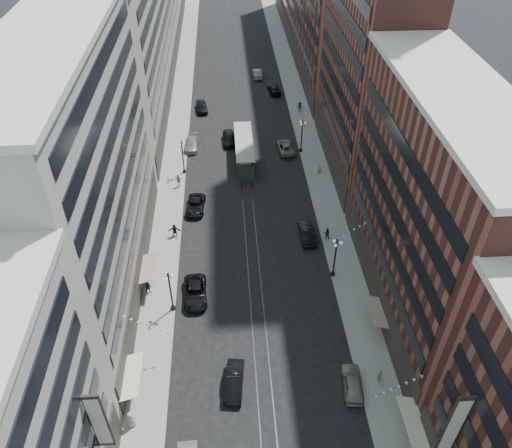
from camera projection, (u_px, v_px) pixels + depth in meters
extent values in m
plane|color=black|center=(244.00, 154.00, 79.85)|extent=(220.00, 220.00, 0.00)
cube|color=gray|center=(178.00, 125.00, 86.95)|extent=(4.00, 180.00, 0.15)
cube|color=gray|center=(303.00, 121.00, 88.06)|extent=(4.00, 180.00, 0.15)
cube|color=#2D2D33|center=(237.00, 124.00, 87.51)|extent=(0.12, 180.00, 0.02)
cube|color=#2D2D33|center=(245.00, 124.00, 87.58)|extent=(0.12, 180.00, 0.02)
cube|color=#9E9A8C|center=(82.00, 181.00, 49.30)|extent=(8.00, 36.00, 28.00)
cube|color=#9E9A8C|center=(148.00, 4.00, 98.45)|extent=(8.00, 90.00, 26.00)
cube|color=brown|center=(431.00, 214.00, 48.43)|extent=(8.00, 30.00, 24.00)
cube|color=brown|center=(374.00, 25.00, 64.27)|extent=(8.00, 26.00, 42.00)
cylinder|color=black|center=(173.00, 308.00, 54.55)|extent=(0.56, 0.56, 0.30)
cylinder|color=black|center=(171.00, 292.00, 52.99)|extent=(0.18, 0.18, 5.20)
sphere|color=black|center=(168.00, 274.00, 51.21)|extent=(0.24, 0.24, 0.24)
sphere|color=white|center=(173.00, 276.00, 51.49)|extent=(0.36, 0.36, 0.36)
sphere|color=white|center=(166.00, 274.00, 51.76)|extent=(0.36, 0.36, 0.36)
sphere|color=white|center=(166.00, 279.00, 51.15)|extent=(0.36, 0.36, 0.36)
cylinder|color=black|center=(184.00, 171.00, 75.34)|extent=(0.56, 0.56, 0.30)
cylinder|color=black|center=(183.00, 158.00, 73.79)|extent=(0.18, 0.18, 5.20)
sphere|color=black|center=(181.00, 141.00, 72.00)|extent=(0.24, 0.24, 0.24)
sphere|color=white|center=(184.00, 143.00, 72.28)|extent=(0.36, 0.36, 0.36)
sphere|color=white|center=(180.00, 142.00, 72.55)|extent=(0.36, 0.36, 0.36)
sphere|color=white|center=(180.00, 145.00, 71.95)|extent=(0.36, 0.36, 0.36)
cylinder|color=black|center=(333.00, 274.00, 58.56)|extent=(0.56, 0.56, 0.30)
cylinder|color=black|center=(335.00, 259.00, 57.00)|extent=(0.18, 0.18, 5.20)
sphere|color=black|center=(337.00, 240.00, 55.22)|extent=(0.24, 0.24, 0.24)
sphere|color=white|center=(341.00, 243.00, 55.50)|extent=(0.36, 0.36, 0.36)
sphere|color=white|center=(334.00, 241.00, 55.76)|extent=(0.36, 0.36, 0.36)
sphere|color=white|center=(336.00, 245.00, 55.16)|extent=(0.36, 0.36, 0.36)
cylinder|color=black|center=(301.00, 150.00, 80.12)|extent=(0.56, 0.56, 0.30)
cylinder|color=black|center=(302.00, 137.00, 78.56)|extent=(0.18, 0.18, 5.20)
sphere|color=black|center=(303.00, 121.00, 76.78)|extent=(0.24, 0.24, 0.24)
sphere|color=white|center=(305.00, 123.00, 77.06)|extent=(0.36, 0.36, 0.36)
sphere|color=white|center=(301.00, 122.00, 77.33)|extent=(0.36, 0.36, 0.36)
sphere|color=white|center=(301.00, 124.00, 76.73)|extent=(0.36, 0.36, 0.36)
cube|color=#253B2D|center=(244.00, 153.00, 77.62)|extent=(2.51, 12.06, 2.61)
cube|color=gray|center=(244.00, 144.00, 76.60)|extent=(1.61, 11.05, 0.60)
cube|color=gray|center=(244.00, 141.00, 76.34)|extent=(2.71, 12.26, 0.15)
cylinder|color=black|center=(246.00, 174.00, 74.75)|extent=(2.31, 0.70, 0.70)
cylinder|color=black|center=(243.00, 143.00, 81.71)|extent=(2.31, 0.70, 0.70)
imported|color=black|center=(195.00, 292.00, 55.66)|extent=(2.77, 5.59, 1.52)
imported|color=gray|center=(353.00, 383.00, 46.81)|extent=(2.21, 4.64, 1.53)
imported|color=black|center=(234.00, 381.00, 46.91)|extent=(2.16, 4.88, 1.56)
imported|color=gray|center=(131.00, 419.00, 43.65)|extent=(0.94, 0.55, 1.85)
imported|color=black|center=(148.00, 288.00, 55.93)|extent=(0.81, 0.46, 1.64)
imported|color=#B4AB95|center=(380.00, 376.00, 47.20)|extent=(0.58, 1.00, 1.61)
imported|color=black|center=(196.00, 205.00, 68.13)|extent=(2.75, 5.30, 1.43)
imported|color=gray|center=(192.00, 144.00, 80.75)|extent=(2.34, 5.25, 1.50)
imported|color=black|center=(202.00, 107.00, 90.89)|extent=(2.47, 4.91, 1.60)
imported|color=black|center=(307.00, 233.00, 63.52)|extent=(1.84, 5.01, 1.64)
imported|color=#67645B|center=(286.00, 147.00, 80.01)|extent=(2.88, 5.54, 1.49)
imported|color=black|center=(274.00, 89.00, 96.84)|extent=(2.61, 5.32, 1.49)
imported|color=black|center=(229.00, 138.00, 81.95)|extent=(2.27, 5.07, 1.69)
imported|color=gray|center=(257.00, 74.00, 102.50)|extent=(1.73, 4.75, 1.56)
imported|color=black|center=(175.00, 230.00, 63.59)|extent=(1.63, 0.54, 1.73)
imported|color=#A59B88|center=(179.00, 181.00, 72.02)|extent=(1.17, 0.62, 1.92)
imported|color=black|center=(327.00, 233.00, 63.20)|extent=(0.84, 0.53, 1.63)
imported|color=gray|center=(319.00, 169.00, 74.68)|extent=(0.59, 0.39, 1.61)
imported|color=black|center=(300.00, 107.00, 90.12)|extent=(1.31, 0.92, 1.88)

